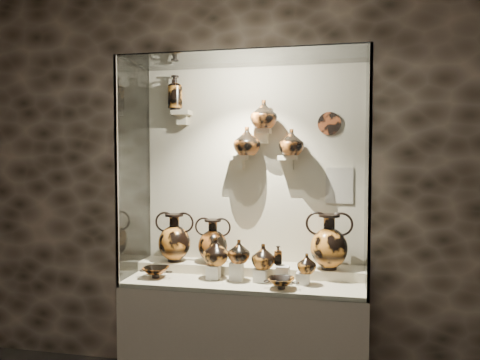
% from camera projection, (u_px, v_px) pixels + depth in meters
% --- Properties ---
extents(wall_back, '(5.00, 0.02, 3.20)m').
position_uv_depth(wall_back, '(253.00, 171.00, 3.63)').
color(wall_back, black).
rests_on(wall_back, ground).
extents(plinth, '(1.70, 0.60, 0.80)m').
position_uv_depth(plinth, '(245.00, 338.00, 3.38)').
color(plinth, beige).
rests_on(plinth, floor).
extents(front_tier, '(1.68, 0.58, 0.03)m').
position_uv_depth(front_tier, '(245.00, 281.00, 3.36)').
color(front_tier, beige).
rests_on(front_tier, plinth).
extents(rear_tier, '(1.70, 0.25, 0.10)m').
position_uv_depth(rear_tier, '(249.00, 270.00, 3.53)').
color(rear_tier, beige).
rests_on(rear_tier, plinth).
extents(back_panel, '(1.70, 0.03, 1.60)m').
position_uv_depth(back_panel, '(253.00, 171.00, 3.63)').
color(back_panel, beige).
rests_on(back_panel, plinth).
extents(glass_front, '(1.70, 0.01, 1.60)m').
position_uv_depth(glass_front, '(236.00, 173.00, 3.03)').
color(glass_front, white).
rests_on(glass_front, plinth).
extents(glass_left, '(0.01, 0.60, 1.60)m').
position_uv_depth(glass_left, '(134.00, 171.00, 3.49)').
color(glass_left, white).
rests_on(glass_left, plinth).
extents(glass_right, '(0.01, 0.60, 1.60)m').
position_uv_depth(glass_right, '(368.00, 173.00, 3.14)').
color(glass_right, white).
rests_on(glass_right, plinth).
extents(glass_top, '(1.70, 0.60, 0.01)m').
position_uv_depth(glass_top, '(245.00, 59.00, 3.28)').
color(glass_top, white).
rests_on(glass_top, back_panel).
extents(frame_post_left, '(0.02, 0.02, 1.60)m').
position_uv_depth(frame_post_left, '(117.00, 172.00, 3.21)').
color(frame_post_left, gray).
rests_on(frame_post_left, plinth).
extents(frame_post_right, '(0.02, 0.02, 1.60)m').
position_uv_depth(frame_post_right, '(370.00, 174.00, 2.86)').
color(frame_post_right, gray).
rests_on(frame_post_right, plinth).
extents(pedestal_a, '(0.09, 0.09, 0.10)m').
position_uv_depth(pedestal_a, '(213.00, 272.00, 3.35)').
color(pedestal_a, silver).
rests_on(pedestal_a, front_tier).
extents(pedestal_b, '(0.09, 0.09, 0.13)m').
position_uv_depth(pedestal_b, '(236.00, 271.00, 3.32)').
color(pedestal_b, silver).
rests_on(pedestal_b, front_tier).
extents(pedestal_c, '(0.09, 0.09, 0.09)m').
position_uv_depth(pedestal_c, '(260.00, 275.00, 3.28)').
color(pedestal_c, silver).
rests_on(pedestal_c, front_tier).
extents(pedestal_d, '(0.09, 0.09, 0.12)m').
position_uv_depth(pedestal_d, '(283.00, 274.00, 3.25)').
color(pedestal_d, silver).
rests_on(pedestal_d, front_tier).
extents(pedestal_e, '(0.09, 0.09, 0.08)m').
position_uv_depth(pedestal_e, '(303.00, 278.00, 3.22)').
color(pedestal_e, silver).
rests_on(pedestal_e, front_tier).
extents(bracket_ul, '(0.14, 0.12, 0.04)m').
position_uv_depth(bracket_ul, '(182.00, 113.00, 3.64)').
color(bracket_ul, beige).
rests_on(bracket_ul, back_panel).
extents(bracket_ca, '(0.14, 0.12, 0.04)m').
position_uv_depth(bracket_ca, '(238.00, 158.00, 3.57)').
color(bracket_ca, beige).
rests_on(bracket_ca, back_panel).
extents(bracket_cb, '(0.10, 0.12, 0.04)m').
position_uv_depth(bracket_cb, '(264.00, 131.00, 3.52)').
color(bracket_cb, beige).
rests_on(bracket_cb, back_panel).
extents(bracket_cc, '(0.14, 0.12, 0.04)m').
position_uv_depth(bracket_cc, '(288.00, 158.00, 3.49)').
color(bracket_cc, beige).
rests_on(bracket_cc, back_panel).
extents(amphora_left, '(0.35, 0.35, 0.37)m').
position_uv_depth(amphora_left, '(175.00, 237.00, 3.60)').
color(amphora_left, orange).
rests_on(amphora_left, rear_tier).
extents(amphora_mid, '(0.31, 0.31, 0.34)m').
position_uv_depth(amphora_mid, '(213.00, 241.00, 3.55)').
color(amphora_mid, '#A1531C').
rests_on(amphora_mid, rear_tier).
extents(amphora_right, '(0.35, 0.35, 0.40)m').
position_uv_depth(amphora_right, '(329.00, 241.00, 3.35)').
color(amphora_right, orange).
rests_on(amphora_right, rear_tier).
extents(jug_a, '(0.25, 0.25, 0.19)m').
position_uv_depth(jug_a, '(216.00, 251.00, 3.35)').
color(jug_a, orange).
rests_on(jug_a, pedestal_a).
extents(jug_b, '(0.19, 0.19, 0.16)m').
position_uv_depth(jug_b, '(239.00, 251.00, 3.29)').
color(jug_b, '#A1531C').
rests_on(jug_b, pedestal_b).
extents(jug_c, '(0.22, 0.22, 0.18)m').
position_uv_depth(jug_c, '(263.00, 256.00, 3.29)').
color(jug_c, orange).
rests_on(jug_c, pedestal_c).
extents(jug_e, '(0.15, 0.15, 0.14)m').
position_uv_depth(jug_e, '(307.00, 263.00, 3.19)').
color(jug_e, orange).
rests_on(jug_e, pedestal_e).
extents(lekythos_small, '(0.08, 0.08, 0.15)m').
position_uv_depth(lekythos_small, '(278.00, 254.00, 3.26)').
color(lekythos_small, '#A1531C').
rests_on(lekythos_small, pedestal_d).
extents(kylix_left, '(0.29, 0.27, 0.10)m').
position_uv_depth(kylix_left, '(156.00, 271.00, 3.39)').
color(kylix_left, '#A1531C').
rests_on(kylix_left, front_tier).
extents(kylix_right, '(0.24, 0.20, 0.09)m').
position_uv_depth(kylix_right, '(281.00, 282.00, 3.11)').
color(kylix_right, orange).
rests_on(kylix_right, front_tier).
extents(lekythos_tall, '(0.16, 0.16, 0.31)m').
position_uv_depth(lekythos_tall, '(175.00, 91.00, 3.63)').
color(lekythos_tall, orange).
rests_on(lekythos_tall, bracket_ul).
extents(ovoid_vase_a, '(0.24, 0.24, 0.21)m').
position_uv_depth(ovoid_vase_a, '(247.00, 141.00, 3.50)').
color(ovoid_vase_a, '#A1531C').
rests_on(ovoid_vase_a, bracket_ca).
extents(ovoid_vase_b, '(0.22, 0.22, 0.21)m').
position_uv_depth(ovoid_vase_b, '(264.00, 114.00, 3.46)').
color(ovoid_vase_b, '#A1531C').
rests_on(ovoid_vase_b, bracket_cb).
extents(ovoid_vase_c, '(0.24, 0.24, 0.19)m').
position_uv_depth(ovoid_vase_c, '(291.00, 142.00, 3.44)').
color(ovoid_vase_c, '#A1531C').
rests_on(ovoid_vase_c, bracket_cc).
extents(wall_plate, '(0.17, 0.02, 0.17)m').
position_uv_depth(wall_plate, '(329.00, 124.00, 3.46)').
color(wall_plate, '#95401D').
rests_on(wall_plate, back_panel).
extents(info_placard, '(0.20, 0.01, 0.27)m').
position_uv_depth(info_placard, '(339.00, 185.00, 3.48)').
color(info_placard, beige).
rests_on(info_placard, back_panel).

